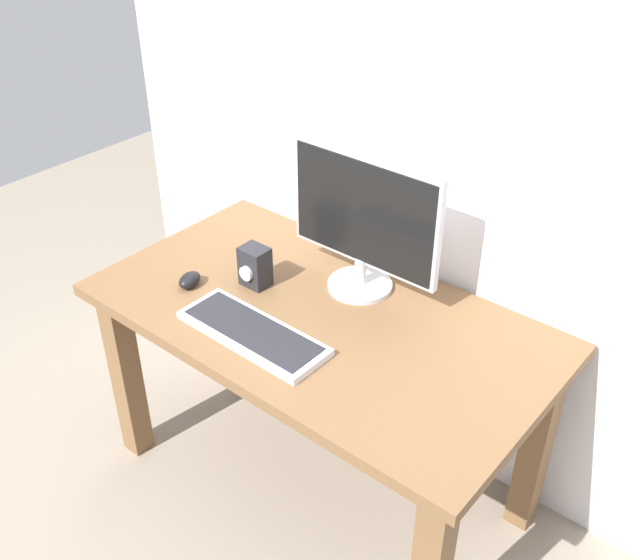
# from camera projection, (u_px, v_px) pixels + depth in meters

# --- Properties ---
(ground_plane) EXTENTS (6.00, 6.00, 0.00)m
(ground_plane) POSITION_uv_depth(u_px,v_px,m) (319.00, 479.00, 2.58)
(ground_plane) COLOR gray
(wall_back) EXTENTS (2.47, 0.04, 3.00)m
(wall_back) POSITION_uv_depth(u_px,v_px,m) (417.00, 18.00, 2.02)
(wall_back) COLOR silver
(wall_back) RESTS_ON ground_plane
(desk) EXTENTS (1.39, 0.76, 0.72)m
(desk) POSITION_uv_depth(u_px,v_px,m) (319.00, 347.00, 2.25)
(desk) COLOR brown
(desk) RESTS_ON ground_plane
(monitor) EXTENTS (0.52, 0.20, 0.44)m
(monitor) POSITION_uv_depth(u_px,v_px,m) (364.00, 221.00, 2.17)
(monitor) COLOR silver
(monitor) RESTS_ON desk
(keyboard_primary) EXTENTS (0.47, 0.17, 0.03)m
(keyboard_primary) POSITION_uv_depth(u_px,v_px,m) (253.00, 333.00, 2.08)
(keyboard_primary) COLOR silver
(keyboard_primary) RESTS_ON desk
(mouse) EXTENTS (0.08, 0.10, 0.04)m
(mouse) POSITION_uv_depth(u_px,v_px,m) (190.00, 280.00, 2.29)
(mouse) COLOR black
(mouse) RESTS_ON desk
(audio_controller) EXTENTS (0.09, 0.08, 0.13)m
(audio_controller) POSITION_uv_depth(u_px,v_px,m) (255.00, 267.00, 2.28)
(audio_controller) COLOR #232328
(audio_controller) RESTS_ON desk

